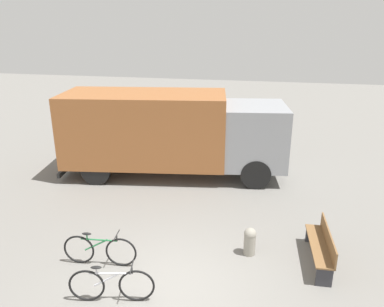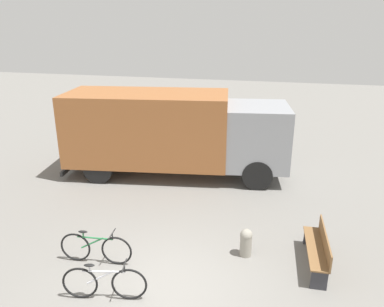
{
  "view_description": "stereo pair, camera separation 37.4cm",
  "coord_description": "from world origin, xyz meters",
  "px_view_note": "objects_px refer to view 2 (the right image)",
  "views": [
    {
      "loc": [
        1.83,
        -6.22,
        5.32
      ],
      "look_at": [
        -0.35,
        4.02,
        1.62
      ],
      "focal_mm": 35.0,
      "sensor_mm": 36.0,
      "label": 1
    },
    {
      "loc": [
        2.19,
        -6.14,
        5.32
      ],
      "look_at": [
        -0.35,
        4.02,
        1.62
      ],
      "focal_mm": 35.0,
      "sensor_mm": 36.0,
      "label": 2
    }
  ],
  "objects_px": {
    "delivery_truck": "(173,130)",
    "bicycle_middle": "(104,283)",
    "bollard_near_bench": "(246,241)",
    "bicycle_near": "(96,248)",
    "park_bench": "(319,247)"
  },
  "relations": [
    {
      "from": "park_bench",
      "to": "bicycle_near",
      "type": "bearing_deg",
      "value": 100.06
    },
    {
      "from": "bicycle_middle",
      "to": "bollard_near_bench",
      "type": "height_order",
      "value": "bicycle_middle"
    },
    {
      "from": "park_bench",
      "to": "bollard_near_bench",
      "type": "distance_m",
      "value": 1.65
    },
    {
      "from": "bicycle_middle",
      "to": "bollard_near_bench",
      "type": "distance_m",
      "value": 3.4
    },
    {
      "from": "bicycle_middle",
      "to": "delivery_truck",
      "type": "bearing_deg",
      "value": 83.18
    },
    {
      "from": "park_bench",
      "to": "bicycle_middle",
      "type": "height_order",
      "value": "park_bench"
    },
    {
      "from": "bollard_near_bench",
      "to": "park_bench",
      "type": "bearing_deg",
      "value": 0.12
    },
    {
      "from": "park_bench",
      "to": "delivery_truck",
      "type": "bearing_deg",
      "value": 44.0
    },
    {
      "from": "delivery_truck",
      "to": "bicycle_middle",
      "type": "distance_m",
      "value": 6.88
    },
    {
      "from": "bicycle_middle",
      "to": "park_bench",
      "type": "bearing_deg",
      "value": 15.71
    },
    {
      "from": "delivery_truck",
      "to": "bollard_near_bench",
      "type": "xyz_separation_m",
      "value": [
        3.17,
        -4.53,
        -1.3
      ]
    },
    {
      "from": "bicycle_near",
      "to": "bollard_near_bench",
      "type": "distance_m",
      "value": 3.53
    },
    {
      "from": "bicycle_near",
      "to": "bicycle_middle",
      "type": "relative_size",
      "value": 1.01
    },
    {
      "from": "bicycle_middle",
      "to": "bicycle_near",
      "type": "bearing_deg",
      "value": 113.4
    },
    {
      "from": "delivery_truck",
      "to": "bollard_near_bench",
      "type": "bearing_deg",
      "value": -63.42
    }
  ]
}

